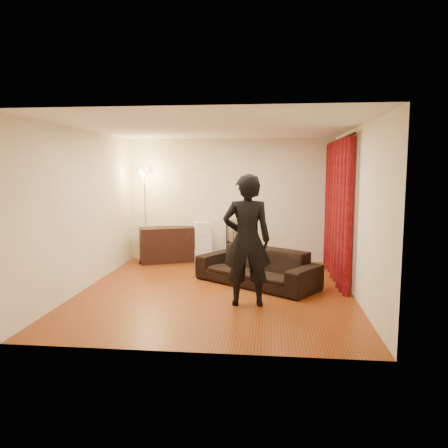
# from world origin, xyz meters

# --- Properties ---
(floor) EXTENTS (5.00, 5.00, 0.00)m
(floor) POSITION_xyz_m (0.00, 0.00, 0.00)
(floor) COLOR brown
(floor) RESTS_ON ground
(ceiling) EXTENTS (5.00, 5.00, 0.00)m
(ceiling) POSITION_xyz_m (0.00, 0.00, 2.70)
(ceiling) COLOR white
(ceiling) RESTS_ON ground
(wall_back) EXTENTS (5.00, 0.00, 5.00)m
(wall_back) POSITION_xyz_m (0.00, 2.50, 1.35)
(wall_back) COLOR #F0E9C6
(wall_back) RESTS_ON ground
(wall_front) EXTENTS (5.00, 0.00, 5.00)m
(wall_front) POSITION_xyz_m (0.00, -2.50, 1.35)
(wall_front) COLOR #F0E9C6
(wall_front) RESTS_ON ground
(wall_left) EXTENTS (0.00, 5.00, 5.00)m
(wall_left) POSITION_xyz_m (-2.25, 0.00, 1.35)
(wall_left) COLOR #F0E9C6
(wall_left) RESTS_ON ground
(wall_right) EXTENTS (0.00, 5.00, 5.00)m
(wall_right) POSITION_xyz_m (2.25, 0.00, 1.35)
(wall_right) COLOR #F0E9C6
(wall_right) RESTS_ON ground
(curtain_rod) EXTENTS (0.04, 2.65, 0.04)m
(curtain_rod) POSITION_xyz_m (2.15, 1.12, 2.58)
(curtain_rod) COLOR black
(curtain_rod) RESTS_ON wall_right
(curtain) EXTENTS (0.22, 2.65, 2.55)m
(curtain) POSITION_xyz_m (2.13, 1.12, 1.28)
(curtain) COLOR maroon
(curtain) RESTS_ON ground
(sofa) EXTENTS (2.30, 1.95, 0.64)m
(sofa) POSITION_xyz_m (0.66, 0.48, 0.32)
(sofa) COLOR black
(sofa) RESTS_ON ground
(person) EXTENTS (0.77, 0.55, 1.97)m
(person) POSITION_xyz_m (0.55, -0.70, 0.99)
(person) COLOR black
(person) RESTS_ON ground
(media_cabinet) EXTENTS (1.41, 0.95, 0.77)m
(media_cabinet) POSITION_xyz_m (-1.29, 2.22, 0.38)
(media_cabinet) COLOR black
(media_cabinet) RESTS_ON ground
(storage_boxes) EXTENTS (0.43, 0.39, 0.90)m
(storage_boxes) POSITION_xyz_m (-0.58, 2.22, 0.45)
(storage_boxes) COLOR white
(storage_boxes) RESTS_ON ground
(wire_shelf) EXTENTS (0.52, 0.44, 0.97)m
(wire_shelf) POSITION_xyz_m (0.20, 2.15, 0.49)
(wire_shelf) COLOR black
(wire_shelf) RESTS_ON ground
(floor_lamp) EXTENTS (0.44, 0.44, 2.07)m
(floor_lamp) POSITION_xyz_m (-1.80, 2.04, 1.04)
(floor_lamp) COLOR silver
(floor_lamp) RESTS_ON ground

